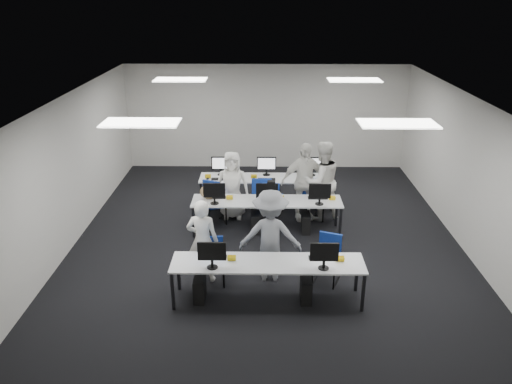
{
  "coord_description": "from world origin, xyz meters",
  "views": [
    {
      "loc": [
        -0.09,
        -9.59,
        4.92
      ],
      "look_at": [
        -0.23,
        0.02,
        1.0
      ],
      "focal_mm": 35.0,
      "sensor_mm": 36.0,
      "label": 1
    }
  ],
  "objects_px": {
    "chair_0": "(213,269)",
    "chair_2": "(215,211)",
    "chair_1": "(327,267)",
    "chair_4": "(311,207)",
    "desk_mid": "(267,203)",
    "student_0": "(203,241)",
    "chair_5": "(216,203)",
    "chair_6": "(272,205)",
    "desk_front": "(268,265)",
    "student_2": "(232,185)",
    "student_3": "(304,182)",
    "student_1": "(322,181)",
    "chair_3": "(262,209)",
    "photographer": "(270,236)",
    "chair_7": "(307,204)"
  },
  "relations": [
    {
      "from": "chair_5",
      "to": "chair_6",
      "type": "relative_size",
      "value": 1.0
    },
    {
      "from": "chair_0",
      "to": "student_2",
      "type": "relative_size",
      "value": 0.53
    },
    {
      "from": "chair_2",
      "to": "chair_3",
      "type": "distance_m",
      "value": 1.05
    },
    {
      "from": "chair_4",
      "to": "student_3",
      "type": "relative_size",
      "value": 0.51
    },
    {
      "from": "desk_front",
      "to": "chair_0",
      "type": "height_order",
      "value": "chair_0"
    },
    {
      "from": "chair_0",
      "to": "photographer",
      "type": "bearing_deg",
      "value": 2.18
    },
    {
      "from": "chair_1",
      "to": "student_0",
      "type": "xyz_separation_m",
      "value": [
        -2.22,
        0.02,
        0.51
      ]
    },
    {
      "from": "chair_7",
      "to": "student_3",
      "type": "distance_m",
      "value": 0.68
    },
    {
      "from": "chair_1",
      "to": "student_2",
      "type": "bearing_deg",
      "value": 145.64
    },
    {
      "from": "desk_front",
      "to": "student_2",
      "type": "xyz_separation_m",
      "value": [
        -0.78,
        3.34,
        0.11
      ]
    },
    {
      "from": "chair_4",
      "to": "student_0",
      "type": "xyz_separation_m",
      "value": [
        -2.17,
        -2.61,
        0.5
      ]
    },
    {
      "from": "student_1",
      "to": "chair_7",
      "type": "bearing_deg",
      "value": -54.51
    },
    {
      "from": "chair_0",
      "to": "desk_mid",
      "type": "bearing_deg",
      "value": 58.28
    },
    {
      "from": "chair_4",
      "to": "chair_2",
      "type": "bearing_deg",
      "value": 169.34
    },
    {
      "from": "chair_6",
      "to": "chair_3",
      "type": "bearing_deg",
      "value": -115.02
    },
    {
      "from": "desk_front",
      "to": "photographer",
      "type": "bearing_deg",
      "value": 85.95
    },
    {
      "from": "student_0",
      "to": "student_1",
      "type": "bearing_deg",
      "value": -123.61
    },
    {
      "from": "student_1",
      "to": "student_3",
      "type": "xyz_separation_m",
      "value": [
        -0.4,
        -0.01,
        -0.02
      ]
    },
    {
      "from": "chair_6",
      "to": "chair_2",
      "type": "bearing_deg",
      "value": -151.25
    },
    {
      "from": "desk_front",
      "to": "chair_7",
      "type": "xyz_separation_m",
      "value": [
        0.94,
        3.51,
        -0.42
      ]
    },
    {
      "from": "chair_2",
      "to": "chair_4",
      "type": "height_order",
      "value": "chair_4"
    },
    {
      "from": "desk_mid",
      "to": "chair_7",
      "type": "relative_size",
      "value": 3.82
    },
    {
      "from": "desk_mid",
      "to": "student_0",
      "type": "distance_m",
      "value": 2.28
    },
    {
      "from": "photographer",
      "to": "student_2",
      "type": "bearing_deg",
      "value": -69.88
    },
    {
      "from": "desk_mid",
      "to": "desk_front",
      "type": "bearing_deg",
      "value": -90.0
    },
    {
      "from": "chair_6",
      "to": "chair_7",
      "type": "relative_size",
      "value": 1.07
    },
    {
      "from": "chair_2",
      "to": "student_0",
      "type": "height_order",
      "value": "student_0"
    },
    {
      "from": "student_3",
      "to": "desk_mid",
      "type": "bearing_deg",
      "value": -154.1
    },
    {
      "from": "chair_1",
      "to": "chair_3",
      "type": "relative_size",
      "value": 0.91
    },
    {
      "from": "student_1",
      "to": "student_2",
      "type": "relative_size",
      "value": 1.16
    },
    {
      "from": "desk_front",
      "to": "chair_0",
      "type": "xyz_separation_m",
      "value": [
        -0.97,
        0.55,
        -0.42
      ]
    },
    {
      "from": "chair_0",
      "to": "chair_2",
      "type": "relative_size",
      "value": 0.98
    },
    {
      "from": "chair_1",
      "to": "student_1",
      "type": "height_order",
      "value": "student_1"
    },
    {
      "from": "desk_front",
      "to": "student_0",
      "type": "relative_size",
      "value": 2.04
    },
    {
      "from": "chair_1",
      "to": "chair_4",
      "type": "height_order",
      "value": "chair_4"
    },
    {
      "from": "student_1",
      "to": "photographer",
      "type": "distance_m",
      "value": 2.87
    },
    {
      "from": "chair_0",
      "to": "chair_2",
      "type": "height_order",
      "value": "chair_2"
    },
    {
      "from": "desk_front",
      "to": "chair_1",
      "type": "relative_size",
      "value": 3.65
    },
    {
      "from": "chair_2",
      "to": "student_2",
      "type": "xyz_separation_m",
      "value": [
        0.37,
        0.29,
        0.52
      ]
    },
    {
      "from": "chair_0",
      "to": "student_3",
      "type": "bearing_deg",
      "value": 50.27
    },
    {
      "from": "desk_mid",
      "to": "student_2",
      "type": "xyz_separation_m",
      "value": [
        -0.78,
        0.74,
        0.11
      ]
    },
    {
      "from": "desk_mid",
      "to": "chair_2",
      "type": "distance_m",
      "value": 1.31
    },
    {
      "from": "chair_1",
      "to": "chair_4",
      "type": "xyz_separation_m",
      "value": [
        -0.05,
        2.63,
        0.01
      ]
    },
    {
      "from": "student_1",
      "to": "student_3",
      "type": "bearing_deg",
      "value": -18.27
    },
    {
      "from": "chair_6",
      "to": "photographer",
      "type": "distance_m",
      "value": 2.77
    },
    {
      "from": "chair_3",
      "to": "photographer",
      "type": "xyz_separation_m",
      "value": [
        0.16,
        -2.4,
        0.56
      ]
    },
    {
      "from": "student_2",
      "to": "chair_0",
      "type": "bearing_deg",
      "value": -94.3
    },
    {
      "from": "desk_mid",
      "to": "chair_5",
      "type": "xyz_separation_m",
      "value": [
        -1.19,
        0.9,
        -0.4
      ]
    },
    {
      "from": "chair_3",
      "to": "chair_7",
      "type": "distance_m",
      "value": 1.13
    },
    {
      "from": "chair_2",
      "to": "chair_3",
      "type": "height_order",
      "value": "chair_3"
    }
  ]
}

